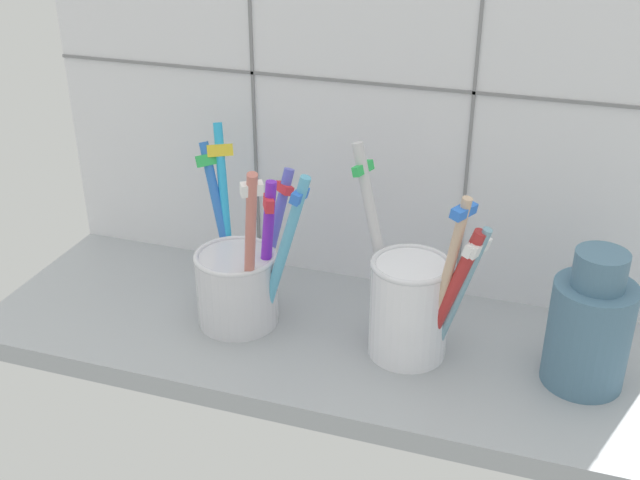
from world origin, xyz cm
name	(u,v)px	position (x,y,z in cm)	size (l,w,h in cm)	color
counter_slab	(322,341)	(0.00, 0.00, 1.00)	(64.00, 22.00, 2.00)	#9EA3A8
tile_wall_back	(362,82)	(0.00, 12.00, 22.50)	(64.00, 2.20, 45.00)	white
toothbrush_cup_left	(240,278)	(-7.93, -0.34, 6.62)	(13.67, 12.59, 17.38)	silver
toothbrush_cup_right	(411,302)	(8.32, -0.60, 7.21)	(13.13, 7.62, 18.19)	white
ceramic_vase	(590,325)	(23.09, 0.43, 7.32)	(6.76, 6.76, 12.23)	slate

